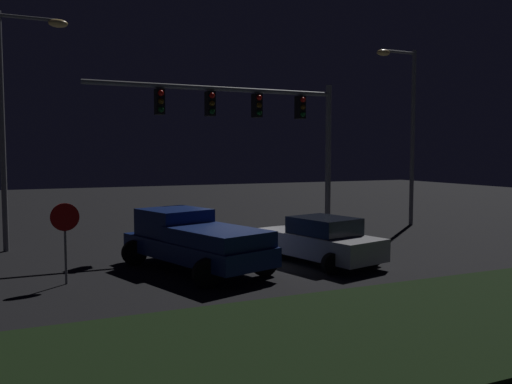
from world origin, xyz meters
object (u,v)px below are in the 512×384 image
car_sedan (320,240)px  traffic_signal_gantry (258,117)px  street_lamp_right (406,117)px  pickup_truck (193,237)px  stop_sign (65,228)px  street_lamp_left (15,104)px

car_sedan → traffic_signal_gantry: 6.53m
street_lamp_right → car_sedan: bearing=-144.7°
car_sedan → street_lamp_right: (8.47, 6.00, 4.60)m
pickup_truck → car_sedan: size_ratio=1.22×
stop_sign → street_lamp_left: bearing=100.8°
pickup_truck → street_lamp_right: 14.31m
car_sedan → stop_sign: (-7.81, 0.37, 0.82)m
pickup_truck → street_lamp_right: size_ratio=0.67×
street_lamp_left → street_lamp_right: 17.44m
street_lamp_left → street_lamp_right: bearing=-1.4°
street_lamp_left → stop_sign: street_lamp_left is taller
traffic_signal_gantry → street_lamp_left: size_ratio=1.20×
traffic_signal_gantry → car_sedan: bearing=-90.1°
street_lamp_right → pickup_truck: bearing=-157.2°
traffic_signal_gantry → street_lamp_right: (8.46, 1.08, 0.31)m
pickup_truck → car_sedan: bearing=-117.6°
traffic_signal_gantry → pickup_truck: bearing=-134.2°
car_sedan → street_lamp_right: size_ratio=0.55×
street_lamp_left → pickup_truck: bearing=-49.6°
car_sedan → street_lamp_left: bearing=40.7°
stop_sign → street_lamp_right: bearing=19.1°
pickup_truck → car_sedan: (4.10, -0.71, -0.26)m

